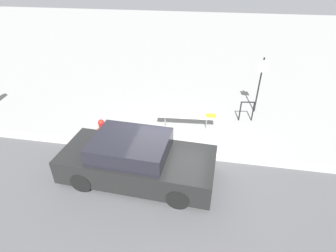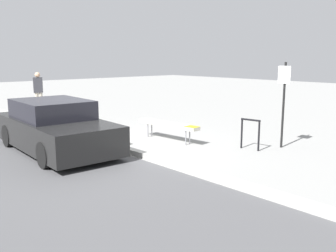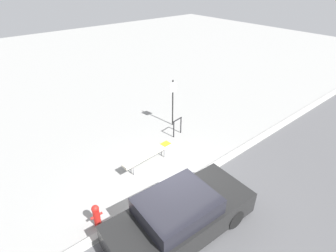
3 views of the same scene
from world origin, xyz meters
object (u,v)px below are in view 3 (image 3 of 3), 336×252
(bench, at_px, (148,155))
(fire_hydrant, at_px, (96,215))
(bike_rack, at_px, (177,125))
(sign_post, at_px, (173,99))
(parked_car_near, at_px, (181,215))

(bench, bearing_deg, fire_hydrant, -159.33)
(bench, bearing_deg, bike_rack, 17.13)
(sign_post, xyz_separation_m, fire_hydrant, (-5.49, -3.01, -0.98))
(bench, relative_size, bike_rack, 2.69)
(fire_hydrant, height_order, parked_car_near, parked_car_near)
(sign_post, height_order, fire_hydrant, sign_post)
(bench, bearing_deg, parked_car_near, -113.65)
(bench, height_order, sign_post, sign_post)
(fire_hydrant, bearing_deg, bike_rack, 23.36)
(parked_car_near, bearing_deg, bench, 73.46)
(bench, distance_m, parked_car_near, 3.20)
(fire_hydrant, bearing_deg, sign_post, 28.74)
(fire_hydrant, bearing_deg, parked_car_near, -44.58)
(sign_post, relative_size, parked_car_near, 0.53)
(fire_hydrant, relative_size, parked_car_near, 0.18)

